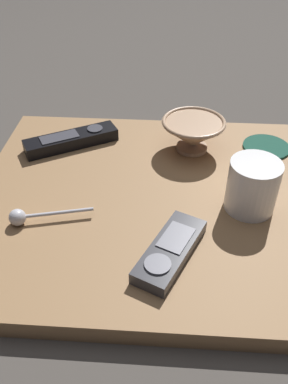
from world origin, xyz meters
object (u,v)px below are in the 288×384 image
coffee_mug (252,186)px  tv_remote_near (71,140)px  teaspoon (24,217)px  tv_remote_far (170,251)px  cereal_bowl (193,133)px  drink_coaster (266,147)px

coffee_mug → tv_remote_near: 0.39m
coffee_mug → tv_remote_near: (0.35, -0.18, -0.03)m
teaspoon → tv_remote_far: teaspoon is taller
teaspoon → tv_remote_far: size_ratio=0.84×
cereal_bowl → teaspoon: cereal_bowl is taller
cereal_bowl → drink_coaster: cereal_bowl is taller
coffee_mug → drink_coaster: 0.21m
cereal_bowl → coffee_mug: size_ratio=1.43×
cereal_bowl → teaspoon: 0.37m
tv_remote_far → coffee_mug: bearing=-137.4°
tv_remote_near → tv_remote_far: (-0.21, 0.30, -0.00)m
coffee_mug → tv_remote_far: bearing=42.6°
drink_coaster → tv_remote_near: bearing=2.3°
cereal_bowl → tv_remote_near: size_ratio=0.67×
cereal_bowl → coffee_mug: bearing=117.7°
cereal_bowl → drink_coaster: (-0.16, -0.01, -0.04)m
coffee_mug → tv_remote_far: size_ratio=0.56×
tv_remote_far → drink_coaster: bearing=-121.9°
teaspoon → tv_remote_near: (-0.03, -0.24, -0.00)m
teaspoon → drink_coaster: bearing=-149.3°
cereal_bowl → tv_remote_far: size_ratio=0.80×
teaspoon → cereal_bowl: bearing=-138.9°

